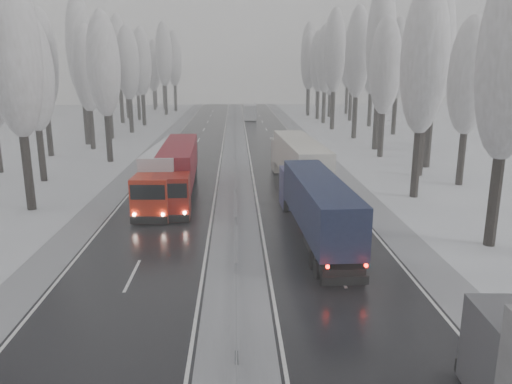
{
  "coord_description": "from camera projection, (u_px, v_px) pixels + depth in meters",
  "views": [
    {
      "loc": [
        0.04,
        -11.69,
        10.29
      ],
      "look_at": [
        1.37,
        20.38,
        2.2
      ],
      "focal_mm": 35.0,
      "sensor_mm": 36.0,
      "label": 1
    }
  ],
  "objects": [
    {
      "name": "tree_16",
      "position": [
        511.0,
        59.0,
        27.01
      ],
      "size": [
        3.6,
        3.6,
        16.53
      ],
      "color": "black",
      "rests_on": "ground"
    },
    {
      "name": "shoulder_right",
      "position": [
        353.0,
        188.0,
        43.31
      ],
      "size": [
        2.4,
        200.0,
        0.04
      ],
      "primitive_type": "cube",
      "color": "#999BA1",
      "rests_on": "ground"
    },
    {
      "name": "tree_77",
      "position": [
        153.0,
        71.0,
        119.99
      ],
      "size": [
        3.6,
        3.6,
        14.32
      ],
      "color": "black",
      "rests_on": "ground"
    },
    {
      "name": "tree_25",
      "position": [
        424.0,
        49.0,
        65.08
      ],
      "size": [
        3.6,
        3.6,
        19.44
      ],
      "color": "black",
      "rests_on": "ground"
    },
    {
      "name": "truck_blue_box",
      "position": [
        315.0,
        202.0,
        30.35
      ],
      "size": [
        3.01,
        15.43,
        3.94
      ],
      "rotation": [
        0.0,
        0.0,
        0.04
      ],
      "color": "navy",
      "rests_on": "ground"
    },
    {
      "name": "tree_28",
      "position": [
        335.0,
        52.0,
        81.12
      ],
      "size": [
        3.6,
        3.6,
        19.62
      ],
      "color": "black",
      "rests_on": "ground"
    },
    {
      "name": "tree_21",
      "position": [
        436.0,
        49.0,
        49.66
      ],
      "size": [
        3.6,
        3.6,
        18.62
      ],
      "color": "black",
      "rests_on": "ground"
    },
    {
      "name": "tree_65",
      "position": [
        80.0,
        49.0,
        64.91
      ],
      "size": [
        3.6,
        3.6,
        19.48
      ],
      "color": "black",
      "rests_on": "ground"
    },
    {
      "name": "median_guardrail",
      "position": [
        235.0,
        183.0,
        42.74
      ],
      "size": [
        0.12,
        200.0,
        0.76
      ],
      "color": "slate",
      "rests_on": "ground"
    },
    {
      "name": "tree_63",
      "position": [
        42.0,
        61.0,
        56.54
      ],
      "size": [
        3.6,
        3.6,
        16.88
      ],
      "color": "black",
      "rests_on": "ground"
    },
    {
      "name": "tree_31",
      "position": [
        352.0,
        57.0,
        94.84
      ],
      "size": [
        3.6,
        3.6,
        18.58
      ],
      "color": "black",
      "rests_on": "ground"
    },
    {
      "name": "median_slush",
      "position": [
        235.0,
        189.0,
        42.9
      ],
      "size": [
        3.0,
        200.0,
        0.04
      ],
      "primitive_type": "cube",
      "color": "#999BA1",
      "rests_on": "ground"
    },
    {
      "name": "tree_38",
      "position": [
        309.0,
        61.0,
        124.84
      ],
      "size": [
        3.6,
        3.6,
        17.97
      ],
      "color": "black",
      "rests_on": "ground"
    },
    {
      "name": "tree_29",
      "position": [
        373.0,
        58.0,
        85.52
      ],
      "size": [
        3.6,
        3.6,
        18.11
      ],
      "color": "black",
      "rests_on": "ground"
    },
    {
      "name": "tree_74",
      "position": [
        164.0,
        55.0,
        106.37
      ],
      "size": [
        3.6,
        3.6,
        19.68
      ],
      "color": "black",
      "rests_on": "ground"
    },
    {
      "name": "tree_37",
      "position": [
        335.0,
        65.0,
        118.95
      ],
      "size": [
        3.6,
        3.6,
        16.37
      ],
      "color": "black",
      "rests_on": "ground"
    },
    {
      "name": "tree_36",
      "position": [
        309.0,
        54.0,
        114.19
      ],
      "size": [
        3.6,
        3.6,
        20.23
      ],
      "color": "black",
      "rests_on": "ground"
    },
    {
      "name": "tree_66",
      "position": [
        107.0,
        70.0,
        71.11
      ],
      "size": [
        3.6,
        3.6,
        15.23
      ],
      "color": "black",
      "rests_on": "ground"
    },
    {
      "name": "tree_64",
      "position": [
        87.0,
        69.0,
        61.74
      ],
      "size": [
        3.6,
        3.6,
        15.42
      ],
      "color": "black",
      "rests_on": "ground"
    },
    {
      "name": "tree_75",
      "position": [
        125.0,
        59.0,
        110.04
      ],
      "size": [
        3.6,
        3.6,
        18.6
      ],
      "color": "black",
      "rests_on": "ground"
    },
    {
      "name": "tree_22",
      "position": [
        385.0,
        67.0,
        56.2
      ],
      "size": [
        3.6,
        3.6,
        15.86
      ],
      "color": "black",
      "rests_on": "ground"
    },
    {
      "name": "tree_58",
      "position": [
        14.0,
        54.0,
        34.32
      ],
      "size": [
        3.6,
        3.6,
        17.21
      ],
      "color": "black",
      "rests_on": "ground"
    },
    {
      "name": "tree_35",
      "position": [
        348.0,
        60.0,
        109.15
      ],
      "size": [
        3.6,
        3.6,
        18.25
      ],
      "color": "black",
      "rests_on": "ground"
    },
    {
      "name": "truck_red_white",
      "position": [
        169.0,
        168.0,
        40.2
      ],
      "size": [
        3.29,
        15.97,
        4.07
      ],
      "rotation": [
        0.0,
        0.0,
        -0.05
      ],
      "color": "red",
      "rests_on": "ground"
    },
    {
      "name": "tree_60",
      "position": [
        33.0,
        75.0,
        43.91
      ],
      "size": [
        3.6,
        3.6,
        14.84
      ],
      "color": "black",
      "rests_on": "ground"
    },
    {
      "name": "tree_18",
      "position": [
        424.0,
        61.0,
        38.0
      ],
      "size": [
        3.6,
        3.6,
        16.58
      ],
      "color": "black",
      "rests_on": "ground"
    },
    {
      "name": "tree_32",
      "position": [
        319.0,
        62.0,
        98.2
      ],
      "size": [
        3.6,
        3.6,
        17.33
      ],
      "color": "black",
      "rests_on": "ground"
    },
    {
      "name": "box_truck_distant",
      "position": [
        250.0,
        112.0,
        99.11
      ],
      "size": [
        2.62,
        8.04,
        2.98
      ],
      "rotation": [
        0.0,
        0.0,
        -0.02
      ],
      "color": "#B4B6BC",
      "rests_on": "ground"
    },
    {
      "name": "carriageway_right",
      "position": [
        296.0,
        189.0,
        43.11
      ],
      "size": [
        7.5,
        200.0,
        0.03
      ],
      "primitive_type": "cube",
      "color": "black",
      "rests_on": "ground"
    },
    {
      "name": "tree_69",
      "position": [
        102.0,
        53.0,
        80.76
      ],
      "size": [
        3.6,
        3.6,
        19.35
      ],
      "color": "black",
      "rests_on": "ground"
    },
    {
      "name": "tree_19",
      "position": [
        470.0,
        77.0,
        42.41
      ],
      "size": [
        3.6,
        3.6,
        14.57
      ],
      "color": "black",
      "rests_on": "ground"
    },
    {
      "name": "tree_27",
      "position": [
        398.0,
        59.0,
        75.29
      ],
      "size": [
        3.6,
        3.6,
        17.62
      ],
      "color": "black",
      "rests_on": "ground"
    },
    {
      "name": "tree_34",
      "position": [
        309.0,
        61.0,
        105.0
      ],
      "size": [
        3.6,
        3.6,
        17.63
      ],
      "color": "black",
      "rests_on": "ground"
    },
    {
      "name": "tree_76",
      "position": [
        174.0,
        59.0,
        115.68
      ],
      "size": [
        3.6,
        3.6,
        18.55
      ],
      "color": "black",
      "rests_on": "ground"
    },
    {
      "name": "tree_23",
      "position": [
        426.0,
        79.0,
        60.69
      ],
      "size": [
        3.6,
        3.6,
        13.55
      ],
      "color": "black",
      "rests_on": "ground"
    },
    {
      "name": "tree_26",
      "position": [
        358.0,
        53.0,
        70.95
      ],
      "size": [
        3.6,
        3.6,
        18.78
      ],
      "color": "black",
      "rests_on": "ground"
    },
    {
      "name": "tree_24",
      "position": [
        381.0,
        42.0,
        60.76
      ],
      "size": [
        3.6,
        3.6,
        20.49
      ],
      "color": "black",
      "rests_on": "ground"
    },
    {
      "name": "carriageway_left",
      "position": [
        174.0,
        190.0,
        42.69
      ],
      "size": [
        7.5,
        200.0,
        0.03
      ],
      "primitive_type": "cube",
      "color": "black",
      "rests_on": "ground"
    },
    {
      "name": "tree_73",
      "position": [
        126.0,
        62.0,
        99.9
      ],
      "size": [
        3.6,
        3.6,
        17.22
      ],
      "color": "black",
      "rests_on": "ground"
    },
    {
      "name": "tree_68",
      "position": [
        128.0,
        63.0,
        77.5
      ],
      "size": [
        3.6,
        3.6,
        16.65
      ],
      "color": "black",
      "rests_on": "ground"
    },
    {
      "name": "tree_33",
      "position": [
        330.0,
        72.0,
        102.67
      ],
      "size": [
        3.6,
        3.6,
        14.33
      ],
      "color": "black",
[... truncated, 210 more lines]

